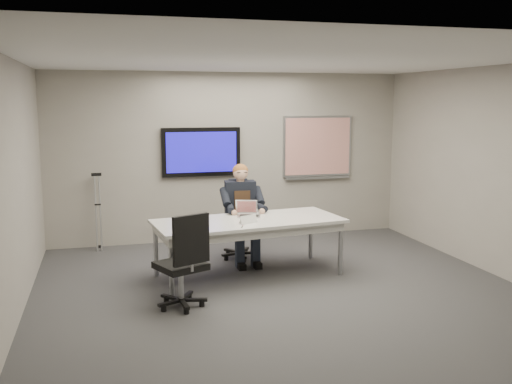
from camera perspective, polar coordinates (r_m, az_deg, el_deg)
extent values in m
cube|color=#3B3B3E|center=(7.05, 2.90, -10.23)|extent=(6.00, 6.00, 0.02)
cube|color=silver|center=(6.67, 3.09, 13.12)|extent=(6.00, 6.00, 0.02)
cube|color=gray|center=(9.59, -2.59, 3.53)|extent=(6.00, 0.02, 2.80)
cube|color=gray|center=(4.02, 16.43, -4.69)|extent=(6.00, 0.02, 2.80)
cube|color=gray|center=(6.45, -23.23, 0.06)|extent=(0.02, 6.00, 2.80)
cube|color=gray|center=(8.16, 23.47, 1.79)|extent=(0.02, 6.00, 2.80)
cube|color=silver|center=(7.60, -0.75, -2.94)|extent=(2.60, 1.33, 0.04)
cube|color=beige|center=(7.61, -0.75, -3.55)|extent=(2.48, 1.21, 0.10)
cylinder|color=#96989E|center=(6.95, -8.46, -7.45)|extent=(0.06, 0.06, 0.73)
cylinder|color=#96989E|center=(7.80, 8.45, -5.62)|extent=(0.06, 0.06, 0.73)
cylinder|color=#96989E|center=(7.77, -9.98, -5.71)|extent=(0.06, 0.06, 0.73)
cylinder|color=#96989E|center=(8.54, 5.49, -4.27)|extent=(0.06, 0.06, 0.73)
cube|color=black|center=(9.44, -5.50, 4.01)|extent=(1.30, 0.08, 0.80)
cube|color=#120C89|center=(9.39, -5.46, 3.99)|extent=(1.16, 0.01, 0.66)
cube|color=#96989E|center=(10.00, 6.16, 4.58)|extent=(1.25, 0.04, 1.05)
cube|color=white|center=(9.98, 6.21, 4.57)|extent=(1.18, 0.01, 0.98)
cube|color=#96989E|center=(10.03, 6.18, 1.43)|extent=(1.18, 0.05, 0.04)
cylinder|color=#96989E|center=(8.54, -1.63, -4.64)|extent=(0.06, 0.06, 0.39)
cube|color=black|center=(8.49, -1.63, -3.36)|extent=(0.63, 0.63, 0.08)
cube|color=black|center=(8.66, -1.52, -0.72)|extent=(0.45, 0.19, 0.56)
cylinder|color=#96989E|center=(6.62, -7.51, -8.90)|extent=(0.06, 0.06, 0.38)
cube|color=black|center=(6.56, -7.54, -7.32)|extent=(0.64, 0.64, 0.07)
cube|color=black|center=(6.28, -6.51, -4.75)|extent=(0.43, 0.23, 0.55)
cube|color=black|center=(8.39, -1.59, -0.94)|extent=(0.46, 0.29, 0.61)
cube|color=#352315|center=(8.26, -1.38, -0.88)|extent=(0.23, 0.04, 0.29)
sphere|color=#E5AC8C|center=(8.30, -1.55, 1.94)|extent=(0.22, 0.22, 0.22)
ellipsoid|color=brown|center=(8.31, -1.58, 2.17)|extent=(0.23, 0.23, 0.19)
cube|color=silver|center=(7.78, -0.70, -2.43)|extent=(0.35, 0.30, 0.02)
cube|color=black|center=(7.77, -0.69, -2.38)|extent=(0.29, 0.23, 0.00)
cube|color=silver|center=(7.89, -0.95, -1.49)|extent=(0.31, 0.17, 0.20)
cube|color=red|center=(7.88, -0.94, -1.48)|extent=(0.27, 0.15, 0.17)
cylinder|color=black|center=(7.17, -1.38, -3.45)|extent=(0.05, 0.12, 0.01)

